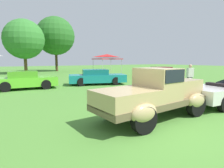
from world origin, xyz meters
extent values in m
plane|color=#4C8433|center=(0.00, 0.00, 0.00)|extent=(120.00, 120.00, 0.00)
cube|color=brown|center=(0.29, 0.58, 0.56)|extent=(4.46, 1.86, 0.20)
cube|color=tan|center=(1.58, 0.71, 0.94)|extent=(1.70, 1.24, 0.60)
ellipsoid|color=silver|center=(2.41, 0.79, 0.92)|extent=(0.21, 0.53, 0.68)
cube|color=tan|center=(0.41, 0.59, 1.18)|extent=(1.17, 1.47, 1.04)
cube|color=black|center=(0.41, 0.59, 1.48)|extent=(1.08, 1.49, 0.40)
cube|color=tan|center=(-0.93, 0.46, 0.86)|extent=(2.02, 1.59, 0.48)
ellipsoid|color=tan|center=(1.58, 1.44, 0.56)|extent=(0.95, 0.45, 0.52)
ellipsoid|color=tan|center=(1.72, 0.00, 0.56)|extent=(0.95, 0.45, 0.52)
ellipsoid|color=tan|center=(-1.00, 1.18, 0.56)|extent=(0.95, 0.45, 0.52)
ellipsoid|color=tan|center=(-0.86, -0.26, 0.56)|extent=(0.95, 0.45, 0.52)
sphere|color=silver|center=(2.41, 1.24, 1.00)|extent=(0.18, 0.18, 0.18)
sphere|color=silver|center=(2.50, 0.36, 1.00)|extent=(0.18, 0.18, 0.18)
cylinder|color=black|center=(1.58, 1.44, 0.38)|extent=(0.76, 0.24, 0.76)
cylinder|color=black|center=(1.72, 0.00, 0.38)|extent=(0.76, 0.24, 0.76)
cylinder|color=black|center=(-1.00, 1.18, 0.38)|extent=(0.76, 0.24, 0.76)
cylinder|color=black|center=(-0.86, -0.26, 0.38)|extent=(0.76, 0.24, 0.76)
cube|color=black|center=(4.06, 0.52, 0.81)|extent=(0.35, 1.22, 0.28)
cylinder|color=black|center=(3.22, 1.34, 0.33)|extent=(0.66, 0.20, 0.66)
cylinder|color=black|center=(3.13, -0.20, 0.33)|extent=(0.66, 0.20, 0.66)
cube|color=#60C62D|center=(-2.85, 9.71, 0.50)|extent=(4.11, 1.97, 0.60)
cube|color=#4D9F24|center=(-3.01, 9.72, 1.00)|extent=(1.86, 1.57, 0.44)
cylinder|color=black|center=(-1.71, 8.85, 0.32)|extent=(0.64, 0.22, 0.64)
cylinder|color=black|center=(-4.11, 9.03, 0.32)|extent=(0.64, 0.22, 0.64)
cube|color=teal|center=(2.36, 9.34, 0.50)|extent=(4.79, 2.95, 0.60)
cube|color=#146A6E|center=(2.19, 9.39, 1.00)|extent=(2.32, 1.97, 0.44)
cylinder|color=black|center=(3.41, 8.20, 0.32)|extent=(0.64, 0.22, 0.64)
cylinder|color=black|center=(0.84, 9.00, 0.32)|extent=(0.64, 0.22, 0.64)
cube|color=maroon|center=(11.08, 10.71, 0.50)|extent=(4.68, 2.75, 0.60)
cube|color=maroon|center=(10.91, 10.76, 1.00)|extent=(2.24, 1.89, 0.44)
cylinder|color=black|center=(12.16, 9.63, 0.32)|extent=(0.64, 0.22, 0.64)
cylinder|color=black|center=(9.61, 10.30, 0.32)|extent=(0.64, 0.22, 0.64)
cylinder|color=#383838|center=(6.33, 3.81, 0.43)|extent=(0.16, 0.16, 0.86)
cylinder|color=#383838|center=(6.52, 3.75, 0.43)|extent=(0.16, 0.16, 0.86)
cube|color=silver|center=(6.42, 3.78, 1.16)|extent=(0.45, 0.35, 0.60)
sphere|color=tan|center=(6.42, 3.78, 1.58)|extent=(0.22, 0.22, 0.22)
cylinder|color=#B7B7BC|center=(8.50, 17.83, 1.02)|extent=(0.05, 0.05, 2.05)
cylinder|color=#B7B7BC|center=(8.50, 15.16, 1.02)|extent=(0.05, 0.05, 2.05)
cylinder|color=#B7B7BC|center=(5.83, 17.83, 1.02)|extent=(0.05, 0.05, 2.05)
cylinder|color=#B7B7BC|center=(5.83, 15.16, 1.02)|extent=(0.05, 0.05, 2.05)
cube|color=red|center=(7.17, 16.50, 2.10)|extent=(2.97, 2.97, 0.10)
pyramid|color=red|center=(7.17, 16.50, 2.52)|extent=(2.91, 2.91, 0.38)
cylinder|color=brown|center=(-1.54, 25.10, 1.68)|extent=(0.44, 0.44, 3.36)
sphere|color=#337A2D|center=(-1.54, 25.10, 4.89)|extent=(5.59, 5.59, 5.59)
cylinder|color=#47331E|center=(3.74, 28.89, 2.15)|extent=(0.44, 0.44, 4.30)
sphere|color=#286623|center=(3.74, 28.89, 6.11)|extent=(6.57, 6.57, 6.57)
camera|label=1|loc=(-3.94, -3.86, 1.97)|focal=28.98mm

